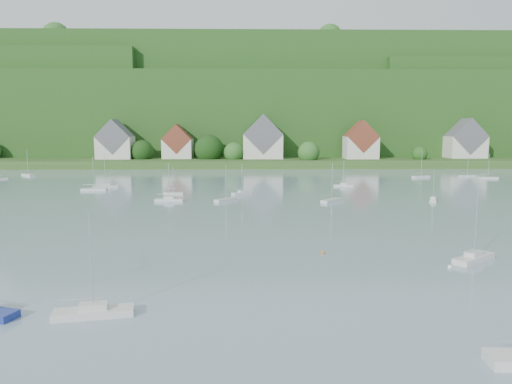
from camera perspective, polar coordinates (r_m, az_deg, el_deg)
far_shore_strip at (r=206.95m, az=-0.69°, el=3.87°), size 600.00×60.00×3.00m
forested_ridge at (r=275.21m, az=-0.72°, el=9.23°), size 620.00×181.22×69.89m
village_building_0 at (r=200.82m, az=-16.64°, el=5.73°), size 14.00×10.40×16.00m
village_building_1 at (r=197.66m, az=-9.44°, el=5.70°), size 12.00×9.36×14.00m
village_building_2 at (r=194.68m, az=0.82°, el=6.22°), size 16.00×11.44×18.00m
village_building_3 at (r=198.15m, az=12.54°, el=5.82°), size 13.00×10.40×15.50m
village_building_4 at (r=216.87m, az=23.97°, el=5.53°), size 15.00×10.40×16.50m
near_sailboat_0 at (r=40.88m, az=-19.02°, el=-13.45°), size 6.44×2.86×8.41m
near_sailboat_3 at (r=59.32m, az=24.83°, el=-7.17°), size 6.15×5.21×8.56m
mooring_buoy_3 at (r=57.73m, az=8.07°, el=-7.39°), size 0.45×0.45×0.45m
mooring_buoy_4 at (r=55.50m, az=22.35°, el=-8.51°), size 0.46×0.46×0.46m
far_sailboat_cluster at (r=126.22m, az=4.88°, el=0.96°), size 196.79×62.47×8.71m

